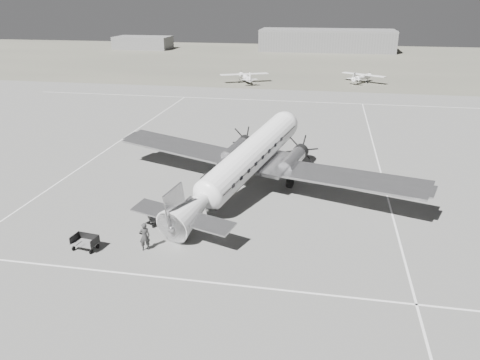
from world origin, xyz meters
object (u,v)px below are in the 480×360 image
(shed_secondary, at_px, (143,43))
(passenger, at_px, (181,200))
(dc3_airliner, at_px, (244,164))
(baggage_cart_near, at_px, (161,217))
(ramp_agent, at_px, (173,205))
(hangar_main, at_px, (327,40))
(light_plane_right, at_px, (362,78))
(ground_crew, at_px, (145,237))
(baggage_cart_far, at_px, (85,243))
(light_plane_left, at_px, (245,78))

(shed_secondary, height_order, passenger, shed_secondary)
(shed_secondary, distance_m, dc3_airliner, 127.66)
(baggage_cart_near, distance_m, ramp_agent, 1.63)
(ramp_agent, bearing_deg, baggage_cart_near, 158.96)
(hangar_main, xyz_separation_m, light_plane_right, (8.05, -59.48, -2.34))
(shed_secondary, distance_m, ramp_agent, 130.40)
(shed_secondary, relative_size, baggage_cart_near, 9.53)
(hangar_main, distance_m, dc3_airliner, 120.48)
(light_plane_right, xyz_separation_m, passenger, (-17.84, -65.06, 0.00))
(ground_crew, bearing_deg, ramp_agent, -122.97)
(passenger, bearing_deg, light_plane_right, -19.29)
(hangar_main, height_order, ramp_agent, hangar_main)
(hangar_main, height_order, passenger, hangar_main)
(passenger, bearing_deg, baggage_cart_far, 143.03)
(light_plane_left, distance_m, baggage_cart_near, 63.23)
(baggage_cart_far, bearing_deg, passenger, 64.70)
(shed_secondary, relative_size, ramp_agent, 9.63)
(dc3_airliner, xyz_separation_m, ground_crew, (-5.02, -10.59, -1.87))
(hangar_main, bearing_deg, baggage_cart_near, -94.80)
(hangar_main, xyz_separation_m, baggage_cart_far, (-14.42, -131.67, -2.79))
(hangar_main, xyz_separation_m, ground_crew, (-10.35, -130.95, -2.28))
(shed_secondary, bearing_deg, baggage_cart_near, -67.97)
(hangar_main, height_order, shed_secondary, hangar_main)
(baggage_cart_near, bearing_deg, baggage_cart_far, -160.68)
(dc3_airliner, xyz_separation_m, baggage_cart_far, (-9.08, -11.30, -2.38))
(light_plane_right, relative_size, baggage_cart_near, 4.92)
(hangar_main, bearing_deg, shed_secondary, -175.24)
(shed_secondary, height_order, baggage_cart_near, shed_secondary)
(shed_secondary, xyz_separation_m, ground_crew, (49.65, -125.95, -0.98))
(shed_secondary, distance_m, passenger, 129.66)
(light_plane_left, bearing_deg, shed_secondary, 102.89)
(hangar_main, relative_size, ramp_agent, 22.46)
(dc3_airliner, bearing_deg, ramp_agent, -113.46)
(ramp_agent, bearing_deg, ground_crew, 176.25)
(baggage_cart_far, height_order, passenger, passenger)
(shed_secondary, bearing_deg, ground_crew, -68.49)
(light_plane_left, height_order, ramp_agent, light_plane_left)
(light_plane_left, distance_m, ramp_agent, 61.78)
(baggage_cart_far, height_order, ground_crew, ground_crew)
(baggage_cart_far, bearing_deg, light_plane_right, 80.42)
(baggage_cart_near, distance_m, ground_crew, 4.03)
(shed_secondary, distance_m, baggage_cart_near, 131.58)
(baggage_cart_far, bearing_deg, light_plane_left, 98.39)
(hangar_main, distance_m, shed_secondary, 60.22)
(hangar_main, distance_m, light_plane_right, 60.06)
(shed_secondary, relative_size, light_plane_left, 1.82)
(light_plane_right, distance_m, baggage_cart_far, 75.61)
(baggage_cart_near, height_order, baggage_cart_far, baggage_cart_near)
(light_plane_left, xyz_separation_m, ground_crew, (4.87, -67.05, -0.01))
(ramp_agent, bearing_deg, dc3_airliner, -44.50)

